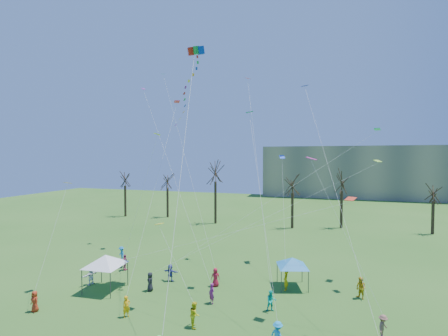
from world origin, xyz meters
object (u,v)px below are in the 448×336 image
(canopy_tent_white, at_px, (105,260))
(canopy_tent_blue, at_px, (292,262))
(distant_building, at_px, (368,172))
(big_box_kite, at_px, (190,92))

(canopy_tent_white, distance_m, canopy_tent_blue, 16.77)
(canopy_tent_blue, bearing_deg, distant_building, 77.36)
(distant_building, height_order, canopy_tent_white, distant_building)
(big_box_kite, bearing_deg, distant_building, 71.01)
(big_box_kite, distance_m, canopy_tent_white, 16.94)
(distant_building, distance_m, canopy_tent_white, 83.31)
(big_box_kite, xyz_separation_m, canopy_tent_white, (-6.63, -3.64, -15.16))
(canopy_tent_blue, bearing_deg, canopy_tent_white, -160.75)
(distant_building, bearing_deg, canopy_tent_blue, -102.64)
(distant_building, relative_size, canopy_tent_blue, 17.21)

